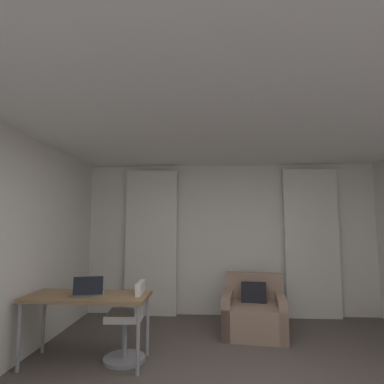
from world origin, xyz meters
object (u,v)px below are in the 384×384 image
at_px(desk, 88,300).
at_px(laptop, 89,291).
at_px(armchair, 254,314).
at_px(desk_chair, 128,325).

relative_size(desk, laptop, 3.70).
relative_size(armchair, laptop, 2.58).
bearing_deg(desk_chair, armchair, 32.13).
bearing_deg(desk, desk_chair, 11.01).
bearing_deg(desk_chair, desk, -168.99).
height_order(desk, laptop, laptop).
bearing_deg(laptop, desk_chair, 15.22).
bearing_deg(armchair, desk_chair, -147.87).
bearing_deg(desk, laptop, -62.69).
xyz_separation_m(desk, laptop, (0.02, -0.03, 0.11)).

